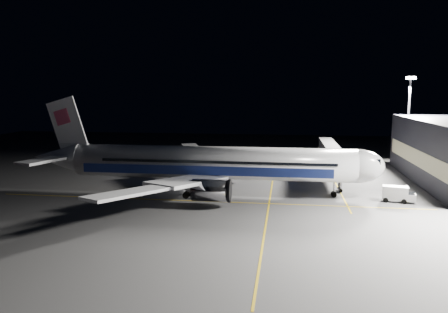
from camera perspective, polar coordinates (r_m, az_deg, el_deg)
name	(u,v)px	position (r m, az deg, el deg)	size (l,w,h in m)	color
ground	(213,193)	(75.99, -1.49, -4.75)	(200.00, 200.00, 0.00)	#4C4C4F
guide_line_main	(271,195)	(75.01, 6.10, -4.97)	(0.25, 80.00, 0.01)	gold
guide_line_cross	(206,201)	(70.25, -2.31, -5.87)	(70.00, 0.25, 0.01)	gold
guide_line_side	(336,184)	(85.26, 14.44, -3.53)	(0.25, 40.00, 0.01)	gold
airliner	(206,163)	(75.13, -2.31, -0.89)	(61.48, 54.22, 16.64)	silver
jet_bridge	(333,154)	(92.35, 14.02, 0.30)	(3.60, 34.40, 6.30)	#B2B2B7
floodlight_mast_north	(408,113)	(108.54, 22.95, 5.24)	(2.40, 0.68, 20.70)	#59595E
service_truck	(398,194)	(74.79, 21.79, -4.53)	(5.26, 2.93, 2.55)	silver
baggage_tug	(191,177)	(85.52, -4.31, -2.68)	(2.83, 2.47, 1.78)	black
safety_cone_a	(188,185)	(80.74, -4.67, -3.76)	(0.38, 0.38, 0.57)	#DE4509
safety_cone_b	(216,178)	(86.65, -1.05, -2.87)	(0.37, 0.37, 0.56)	#DE4509
safety_cone_c	(193,174)	(90.56, -4.09, -2.35)	(0.44, 0.44, 0.67)	#DE4509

